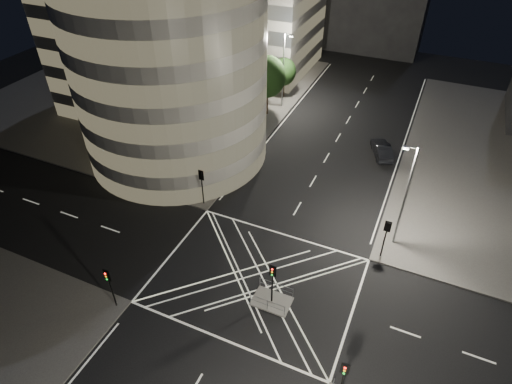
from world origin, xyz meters
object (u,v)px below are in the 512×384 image
at_px(traffic_signal_nl, 109,282).
at_px(sedan, 382,150).
at_px(traffic_signal_nr, 343,375).
at_px(traffic_signal_fl, 202,181).
at_px(street_lamp_left_near, 220,131).
at_px(traffic_signal_island, 273,277).
at_px(central_island, 272,301).
at_px(street_lamp_right_far, 405,195).
at_px(traffic_signal_fr, 386,233).
at_px(street_lamp_left_far, 284,68).

distance_m(traffic_signal_nl, sedan, 33.27).
relative_size(traffic_signal_nr, sedan, 0.83).
relative_size(traffic_signal_fl, street_lamp_left_near, 0.40).
xyz_separation_m(traffic_signal_nl, traffic_signal_island, (10.80, 5.30, 0.00)).
distance_m(traffic_signal_fl, traffic_signal_island, 13.62).
relative_size(traffic_signal_nl, traffic_signal_nr, 1.00).
height_order(central_island, traffic_signal_nr, traffic_signal_nr).
xyz_separation_m(traffic_signal_nl, street_lamp_right_far, (18.24, 15.80, 2.63)).
height_order(central_island, traffic_signal_fr, traffic_signal_fr).
height_order(street_lamp_left_far, sedan, street_lamp_left_far).
bearing_deg(traffic_signal_island, traffic_signal_fr, 50.67).
bearing_deg(street_lamp_left_far, street_lamp_right_far, -48.06).
xyz_separation_m(traffic_signal_fr, street_lamp_left_near, (-18.24, 5.20, 2.63)).
distance_m(traffic_signal_fr, traffic_signal_island, 10.73).
xyz_separation_m(central_island, traffic_signal_nl, (-10.80, -5.30, 2.84)).
height_order(traffic_signal_nl, street_lamp_right_far, street_lamp_right_far).
height_order(traffic_signal_nr, sedan, traffic_signal_nr).
bearing_deg(central_island, traffic_signal_fr, 50.67).
distance_m(traffic_signal_fr, street_lamp_right_far, 3.48).
relative_size(street_lamp_left_far, sedan, 2.08).
distance_m(central_island, street_lamp_left_far, 33.95).
xyz_separation_m(street_lamp_left_near, street_lamp_right_far, (18.87, -3.00, 0.00)).
distance_m(traffic_signal_fl, street_lamp_left_far, 23.36).
height_order(traffic_signal_fr, street_lamp_left_near, street_lamp_left_near).
distance_m(traffic_signal_nl, traffic_signal_island, 12.03).
xyz_separation_m(traffic_signal_fl, street_lamp_left_near, (-0.64, 5.20, 2.63)).
bearing_deg(traffic_signal_fl, street_lamp_left_near, 96.97).
bearing_deg(street_lamp_left_near, traffic_signal_island, -49.73).
distance_m(traffic_signal_island, street_lamp_left_near, 17.89).
height_order(traffic_signal_fl, traffic_signal_island, same).
bearing_deg(traffic_signal_fr, central_island, -129.33).
distance_m(traffic_signal_fl, traffic_signal_nl, 13.60).
bearing_deg(traffic_signal_nr, street_lamp_right_far, 87.70).
bearing_deg(street_lamp_left_far, street_lamp_left_near, -90.00).
bearing_deg(street_lamp_right_far, traffic_signal_fr, -106.11).
height_order(traffic_signal_nl, street_lamp_left_near, street_lamp_left_near).
xyz_separation_m(traffic_signal_island, sedan, (3.63, 24.60, -2.12)).
xyz_separation_m(street_lamp_left_far, street_lamp_right_far, (18.87, -21.00, 0.00)).
xyz_separation_m(central_island, street_lamp_left_near, (-11.44, 13.50, 5.47)).
xyz_separation_m(traffic_signal_island, street_lamp_right_far, (7.44, 10.50, 2.63)).
height_order(traffic_signal_island, sedan, traffic_signal_island).
xyz_separation_m(traffic_signal_nl, traffic_signal_nr, (17.60, 0.00, 0.00)).
height_order(central_island, street_lamp_left_near, street_lamp_left_near).
xyz_separation_m(traffic_signal_nr, street_lamp_left_far, (-18.24, 36.80, 2.63)).
height_order(traffic_signal_fl, street_lamp_left_far, street_lamp_left_far).
bearing_deg(street_lamp_left_near, sedan, 36.37).
xyz_separation_m(central_island, traffic_signal_nr, (6.80, -5.30, 2.84)).
distance_m(traffic_signal_nl, street_lamp_left_far, 36.90).
height_order(traffic_signal_nl, traffic_signal_nr, same).
distance_m(street_lamp_left_far, sedan, 17.24).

